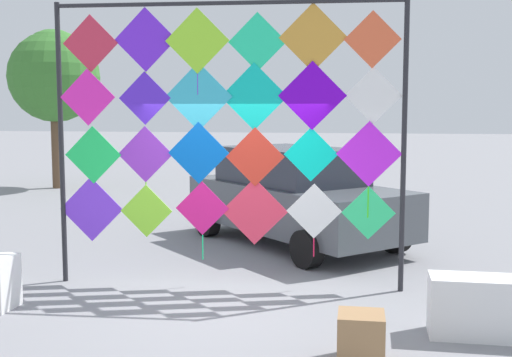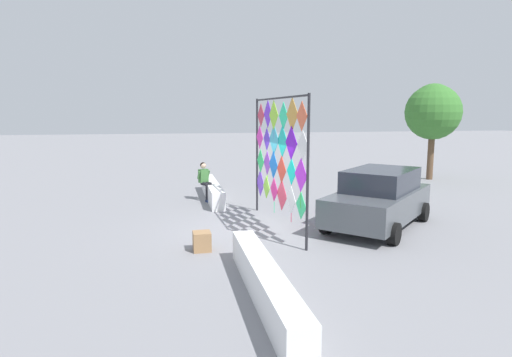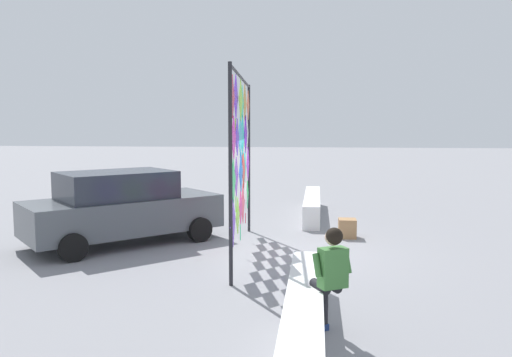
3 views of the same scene
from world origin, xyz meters
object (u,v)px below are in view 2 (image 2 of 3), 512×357
object	(u,v)px
seated_vendor	(205,178)
kite_display_rack	(278,151)
tree_palm_like	(433,110)
parked_car	(379,198)
cardboard_box_large	(202,241)

from	to	relation	value
seated_vendor	kite_display_rack	bearing A→B (deg)	22.44
kite_display_rack	tree_palm_like	world-z (taller)	tree_palm_like
seated_vendor	parked_car	size ratio (longest dim) A/B	0.33
parked_car	cardboard_box_large	xyz separation A→B (m)	(1.27, -5.38, -0.64)
parked_car	cardboard_box_large	size ratio (longest dim) A/B	9.50
kite_display_rack	seated_vendor	xyz separation A→B (m)	(-4.37, -1.80, -1.42)
kite_display_rack	parked_car	distance (m)	3.35
cardboard_box_large	kite_display_rack	bearing A→B (deg)	127.57
tree_palm_like	kite_display_rack	bearing A→B (deg)	-52.63
kite_display_rack	parked_car	size ratio (longest dim) A/B	1.04
seated_vendor	tree_palm_like	bearing A→B (deg)	105.43
kite_display_rack	seated_vendor	world-z (taller)	kite_display_rack
cardboard_box_large	tree_palm_like	xyz separation A→B (m)	(-9.47, 12.38, 3.28)
kite_display_rack	tree_palm_like	size ratio (longest dim) A/B	0.98
kite_display_rack	cardboard_box_large	bearing A→B (deg)	-52.43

